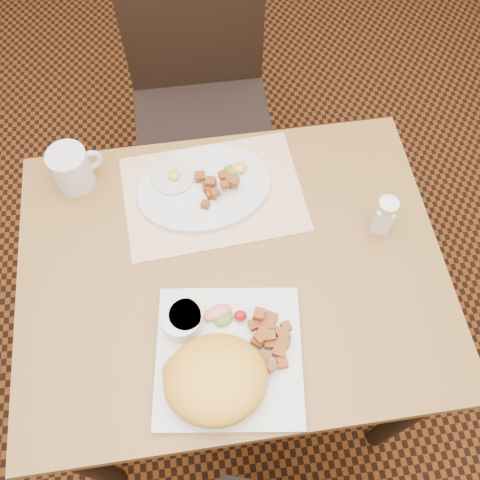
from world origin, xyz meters
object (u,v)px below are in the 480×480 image
(plate_oval, at_px, (205,188))
(coffee_mug, at_px, (72,168))
(salt_shaker, at_px, (384,215))
(plate_square, at_px, (229,357))
(chair_far, at_px, (200,91))
(table, at_px, (233,287))

(plate_oval, height_order, coffee_mug, coffee_mug)
(salt_shaker, xyz_separation_m, coffee_mug, (-0.65, 0.22, -0.00))
(plate_oval, bearing_deg, plate_square, -89.58)
(plate_oval, distance_m, coffee_mug, 0.30)
(salt_shaker, distance_m, coffee_mug, 0.69)
(plate_oval, bearing_deg, chair_far, 86.63)
(table, distance_m, plate_oval, 0.24)
(table, height_order, coffee_mug, coffee_mug)
(plate_square, relative_size, coffee_mug, 2.41)
(chair_far, distance_m, coffee_mug, 0.60)
(coffee_mug, bearing_deg, table, -39.84)
(plate_oval, relative_size, coffee_mug, 2.62)
(plate_square, relative_size, plate_oval, 0.92)
(plate_oval, distance_m, salt_shaker, 0.40)
(salt_shaker, bearing_deg, plate_oval, 157.78)
(plate_square, distance_m, plate_oval, 0.39)
(table, bearing_deg, coffee_mug, 140.16)
(plate_oval, xyz_separation_m, coffee_mug, (-0.29, 0.07, 0.04))
(table, bearing_deg, plate_oval, 99.97)
(chair_far, distance_m, plate_square, 0.92)
(plate_square, height_order, coffee_mug, coffee_mug)
(chair_far, height_order, plate_square, chair_far)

